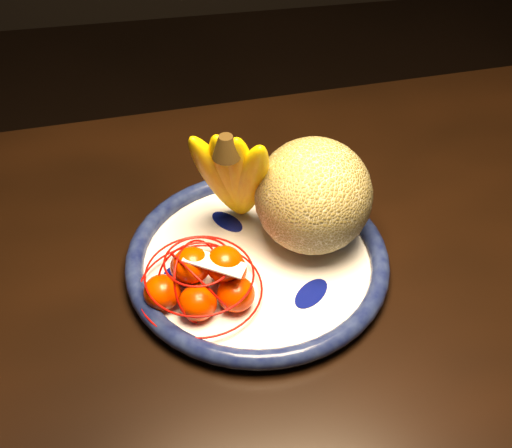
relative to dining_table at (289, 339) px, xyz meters
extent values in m
cube|color=black|center=(0.00, 0.00, 0.06)|extent=(1.54, 0.99, 0.04)
cylinder|color=white|center=(-0.03, 0.06, 0.09)|extent=(0.31, 0.31, 0.01)
torus|color=#050934|center=(-0.03, 0.06, 0.10)|extent=(0.34, 0.34, 0.02)
cylinder|color=white|center=(-0.03, 0.06, 0.08)|extent=(0.15, 0.15, 0.00)
ellipsoid|color=#080F61|center=(0.02, -0.01, 0.09)|extent=(0.12, 0.12, 0.00)
ellipsoid|color=#080F61|center=(-0.06, 0.14, 0.09)|extent=(0.10, 0.11, 0.00)
ellipsoid|color=#080F61|center=(-0.13, 0.06, 0.09)|extent=(0.10, 0.08, 0.00)
sphere|color=olive|center=(0.04, 0.09, 0.17)|extent=(0.15, 0.15, 0.15)
ellipsoid|color=yellow|center=(-0.07, 0.13, 0.19)|extent=(0.11, 0.10, 0.19)
ellipsoid|color=yellow|center=(-0.06, 0.13, 0.19)|extent=(0.09, 0.11, 0.19)
ellipsoid|color=yellow|center=(-0.04, 0.12, 0.19)|extent=(0.06, 0.11, 0.19)
ellipsoid|color=yellow|center=(-0.03, 0.12, 0.19)|extent=(0.06, 0.12, 0.19)
cone|color=black|center=(-0.05, 0.12, 0.27)|extent=(0.03, 0.03, 0.03)
ellipsoid|color=#FF3D00|center=(-0.16, 0.01, 0.11)|extent=(0.05, 0.05, 0.04)
ellipsoid|color=#FF3D00|center=(-0.12, -0.01, 0.11)|extent=(0.05, 0.05, 0.04)
ellipsoid|color=#FF3D00|center=(-0.07, -0.01, 0.11)|extent=(0.05, 0.05, 0.04)
ellipsoid|color=#FF3D00|center=(-0.12, 0.05, 0.11)|extent=(0.05, 0.05, 0.04)
ellipsoid|color=#FF3D00|center=(-0.07, 0.03, 0.11)|extent=(0.05, 0.05, 0.04)
ellipsoid|color=#FF3D00|center=(-0.12, 0.02, 0.15)|extent=(0.05, 0.05, 0.04)
ellipsoid|color=#FF3D00|center=(-0.08, 0.01, 0.15)|extent=(0.05, 0.05, 0.04)
torus|color=#B30703|center=(-0.11, 0.01, 0.10)|extent=(0.19, 0.19, 0.00)
torus|color=#B30703|center=(-0.11, 0.01, 0.13)|extent=(0.17, 0.17, 0.00)
torus|color=#B30703|center=(-0.11, 0.01, 0.15)|extent=(0.11, 0.11, 0.00)
torus|color=#B30703|center=(-0.11, 0.01, 0.12)|extent=(0.10, 0.05, 0.09)
torus|color=#B30703|center=(-0.11, 0.01, 0.12)|extent=(0.09, 0.11, 0.09)
torus|color=#B30703|center=(-0.11, 0.01, 0.12)|extent=(0.09, 0.11, 0.09)
cube|color=white|center=(-0.09, 0.00, 0.16)|extent=(0.08, 0.06, 0.01)
camera|label=1|loc=(-0.14, -0.56, 0.76)|focal=50.00mm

